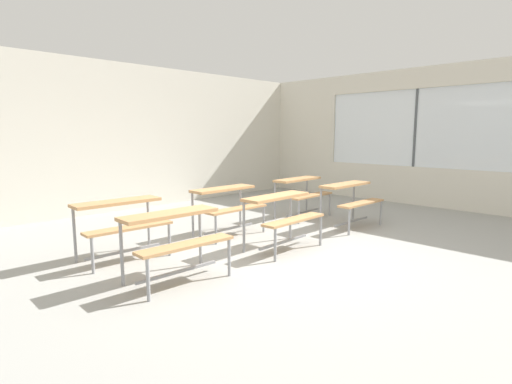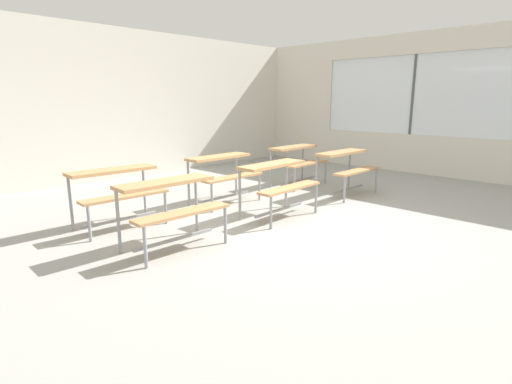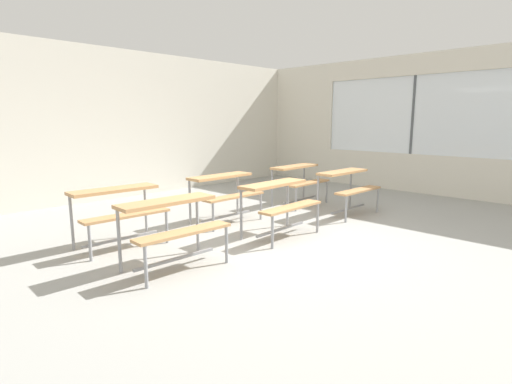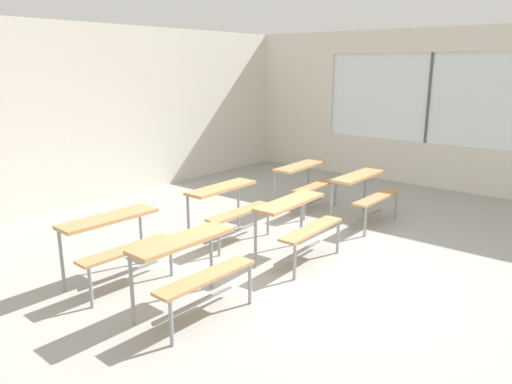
{
  "view_description": "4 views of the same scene",
  "coord_description": "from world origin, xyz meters",
  "px_view_note": "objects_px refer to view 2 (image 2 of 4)",
  "views": [
    {
      "loc": [
        -3.8,
        -3.3,
        1.6
      ],
      "look_at": [
        0.3,
        0.79,
        0.74
      ],
      "focal_mm": 28.0,
      "sensor_mm": 36.0,
      "label": 1
    },
    {
      "loc": [
        -3.8,
        -3.3,
        1.6
      ],
      "look_at": [
        -0.06,
        0.35,
        0.39
      ],
      "focal_mm": 28.0,
      "sensor_mm": 36.0,
      "label": 2
    },
    {
      "loc": [
        -3.8,
        -3.3,
        1.6
      ],
      "look_at": [
        -0.15,
        0.29,
        0.67
      ],
      "focal_mm": 28.0,
      "sensor_mm": 36.0,
      "label": 3
    },
    {
      "loc": [
        -4.33,
        -2.89,
        2.34
      ],
      "look_at": [
        0.74,
        1.28,
        0.6
      ],
      "focal_mm": 33.9,
      "sensor_mm": 36.0,
      "label": 4
    }
  ],
  "objects_px": {
    "desk_bench_r0c1": "(278,177)",
    "desk_bench_r1c1": "(224,168)",
    "desk_bench_r1c2": "(298,156)",
    "desk_bench_r0c2": "(347,162)",
    "desk_bench_r1c0": "(117,184)",
    "desk_bench_r0c0": "(171,198)"
  },
  "relations": [
    {
      "from": "desk_bench_r0c0",
      "to": "desk_bench_r1c1",
      "type": "xyz_separation_m",
      "value": [
        1.71,
        1.1,
        0.0
      ]
    },
    {
      "from": "desk_bench_r0c1",
      "to": "desk_bench_r1c0",
      "type": "relative_size",
      "value": 1.0
    },
    {
      "from": "desk_bench_r1c0",
      "to": "desk_bench_r1c2",
      "type": "height_order",
      "value": "same"
    },
    {
      "from": "desk_bench_r1c0",
      "to": "desk_bench_r1c1",
      "type": "relative_size",
      "value": 1.01
    },
    {
      "from": "desk_bench_r0c2",
      "to": "desk_bench_r1c2",
      "type": "xyz_separation_m",
      "value": [
        0.04,
        1.08,
        0.0
      ]
    },
    {
      "from": "desk_bench_r0c2",
      "to": "desk_bench_r1c0",
      "type": "distance_m",
      "value": 3.74
    },
    {
      "from": "desk_bench_r1c2",
      "to": "desk_bench_r1c1",
      "type": "bearing_deg",
      "value": 177.69
    },
    {
      "from": "desk_bench_r0c1",
      "to": "desk_bench_r0c2",
      "type": "bearing_deg",
      "value": -0.87
    },
    {
      "from": "desk_bench_r0c1",
      "to": "desk_bench_r1c1",
      "type": "relative_size",
      "value": 1.01
    },
    {
      "from": "desk_bench_r0c1",
      "to": "desk_bench_r1c2",
      "type": "distance_m",
      "value": 2.15
    },
    {
      "from": "desk_bench_r0c2",
      "to": "desk_bench_r1c2",
      "type": "relative_size",
      "value": 0.99
    },
    {
      "from": "desk_bench_r0c1",
      "to": "desk_bench_r1c1",
      "type": "height_order",
      "value": "same"
    },
    {
      "from": "desk_bench_r1c1",
      "to": "desk_bench_r0c1",
      "type": "bearing_deg",
      "value": -89.49
    },
    {
      "from": "desk_bench_r0c2",
      "to": "desk_bench_r1c0",
      "type": "xyz_separation_m",
      "value": [
        -3.57,
        1.12,
        0.0
      ]
    },
    {
      "from": "desk_bench_r0c1",
      "to": "desk_bench_r1c2",
      "type": "height_order",
      "value": "same"
    },
    {
      "from": "desk_bench_r1c2",
      "to": "desk_bench_r1c0",
      "type": "bearing_deg",
      "value": 177.35
    },
    {
      "from": "desk_bench_r1c0",
      "to": "desk_bench_r0c1",
      "type": "bearing_deg",
      "value": -30.9
    },
    {
      "from": "desk_bench_r1c1",
      "to": "desk_bench_r0c0",
      "type": "bearing_deg",
      "value": -147.63
    },
    {
      "from": "desk_bench_r1c0",
      "to": "desk_bench_r1c2",
      "type": "distance_m",
      "value": 3.62
    },
    {
      "from": "desk_bench_r0c2",
      "to": "desk_bench_r1c0",
      "type": "height_order",
      "value": "same"
    },
    {
      "from": "desk_bench_r0c2",
      "to": "desk_bench_r1c0",
      "type": "relative_size",
      "value": 0.99
    },
    {
      "from": "desk_bench_r0c1",
      "to": "desk_bench_r1c1",
      "type": "xyz_separation_m",
      "value": [
        -0.02,
        1.12,
        0.0
      ]
    }
  ]
}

